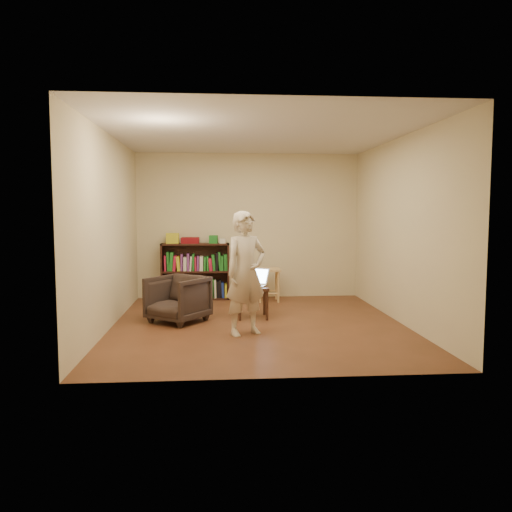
{
  "coord_description": "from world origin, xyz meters",
  "views": [
    {
      "loc": [
        -0.56,
        -6.78,
        1.56
      ],
      "look_at": [
        -0.01,
        0.35,
        0.92
      ],
      "focal_mm": 35.0,
      "sensor_mm": 36.0,
      "label": 1
    }
  ],
  "objects": [
    {
      "name": "stool",
      "position": [
        0.32,
        1.79,
        0.46
      ],
      "size": [
        0.4,
        0.4,
        0.57
      ],
      "color": "tan",
      "rests_on": "floor"
    },
    {
      "name": "red_cloth",
      "position": [
        -1.04,
        2.08,
        1.05
      ],
      "size": [
        0.32,
        0.23,
        0.1
      ],
      "primitive_type": "cube",
      "rotation": [
        0.0,
        0.0,
        -0.02
      ],
      "color": "maroon",
      "rests_on": "bookshelf"
    },
    {
      "name": "armchair",
      "position": [
        -1.13,
        0.25,
        0.33
      ],
      "size": [
        1.0,
        1.0,
        0.66
      ],
      "primitive_type": "imported",
      "rotation": [
        0.0,
        0.0,
        -0.65
      ],
      "color": "#2C211D",
      "rests_on": "floor"
    },
    {
      "name": "box_yellow",
      "position": [
        -1.35,
        2.09,
        1.09
      ],
      "size": [
        0.22,
        0.17,
        0.18
      ],
      "primitive_type": "cube",
      "rotation": [
        0.0,
        0.0,
        0.02
      ],
      "color": "gold",
      "rests_on": "bookshelf"
    },
    {
      "name": "laptop",
      "position": [
        -0.03,
        0.5,
        0.52
      ],
      "size": [
        0.52,
        0.52,
        0.26
      ],
      "rotation": [
        0.0,
        0.0,
        -0.56
      ],
      "color": "#B4B4B9",
      "rests_on": "side_table"
    },
    {
      "name": "wall_right",
      "position": [
        2.0,
        0.0,
        1.3
      ],
      "size": [
        0.0,
        4.5,
        4.5
      ],
      "primitive_type": "plane",
      "rotation": [
        1.57,
        0.0,
        -1.57
      ],
      "color": "beige",
      "rests_on": "floor"
    },
    {
      "name": "box_white",
      "position": [
        -0.47,
        2.06,
        1.04
      ],
      "size": [
        0.12,
        0.12,
        0.08
      ],
      "primitive_type": "cube",
      "rotation": [
        0.0,
        0.0,
        -0.09
      ],
      "color": "silver",
      "rests_on": "bookshelf"
    },
    {
      "name": "side_table",
      "position": [
        -0.05,
        0.45,
        0.38
      ],
      "size": [
        0.45,
        0.45,
        0.46
      ],
      "color": "black",
      "rests_on": "floor"
    },
    {
      "name": "person",
      "position": [
        -0.2,
        -0.54,
        0.78
      ],
      "size": [
        0.68,
        0.6,
        1.57
      ],
      "primitive_type": "imported",
      "rotation": [
        0.0,
        0.0,
        0.49
      ],
      "color": "beige",
      "rests_on": "floor"
    },
    {
      "name": "box_green",
      "position": [
        -0.63,
        2.06,
        1.07
      ],
      "size": [
        0.16,
        0.16,
        0.14
      ],
      "primitive_type": "cube",
      "rotation": [
        0.0,
        0.0,
        -0.14
      ],
      "color": "#1E7325",
      "rests_on": "bookshelf"
    },
    {
      "name": "ceiling",
      "position": [
        0.0,
        0.0,
        2.6
      ],
      "size": [
        4.5,
        4.5,
        0.0
      ],
      "primitive_type": "plane",
      "color": "silver",
      "rests_on": "wall_back"
    },
    {
      "name": "floor",
      "position": [
        0.0,
        0.0,
        0.0
      ],
      "size": [
        4.5,
        4.5,
        0.0
      ],
      "primitive_type": "plane",
      "color": "#4F2C19",
      "rests_on": "ground"
    },
    {
      "name": "wall_back",
      "position": [
        0.0,
        2.25,
        1.3
      ],
      "size": [
        4.0,
        0.0,
        4.0
      ],
      "primitive_type": "plane",
      "rotation": [
        1.57,
        0.0,
        0.0
      ],
      "color": "beige",
      "rests_on": "floor"
    },
    {
      "name": "bookshelf",
      "position": [
        -0.96,
        2.09,
        0.44
      ],
      "size": [
        1.2,
        0.3,
        1.0
      ],
      "color": "black",
      "rests_on": "floor"
    },
    {
      "name": "wall_left",
      "position": [
        -2.0,
        0.0,
        1.3
      ],
      "size": [
        0.0,
        4.5,
        4.5
      ],
      "primitive_type": "plane",
      "rotation": [
        1.57,
        0.0,
        1.57
      ],
      "color": "beige",
      "rests_on": "floor"
    }
  ]
}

